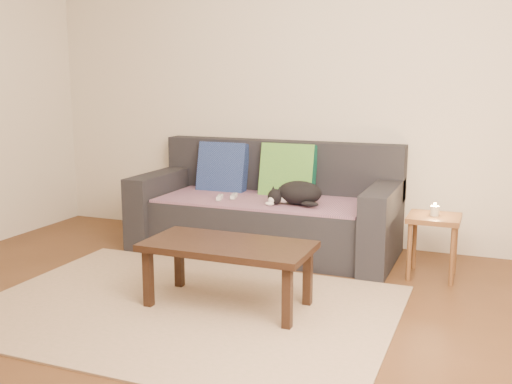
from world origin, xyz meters
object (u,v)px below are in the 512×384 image
sofa (267,213)px  wii_remote_a (234,196)px  cat (297,193)px  wii_remote_b (220,197)px  side_table (434,227)px  coffee_table (228,251)px

sofa → wii_remote_a: bearing=-149.0°
cat → wii_remote_a: (-0.55, 0.05, -0.07)m
sofa → wii_remote_a: size_ratio=14.00×
sofa → wii_remote_a: (-0.24, -0.14, 0.15)m
wii_remote_a → wii_remote_b: 0.12m
side_table → sofa: bearing=170.6°
sofa → coffee_table: sofa is taller
cat → coffee_table: size_ratio=0.43×
coffee_table → sofa: bearing=100.2°
sofa → side_table: (1.33, -0.22, 0.06)m
side_table → coffee_table: 1.53m
wii_remote_a → wii_remote_b: same height
sofa → wii_remote_b: bearing=-143.8°
cat → side_table: bearing=9.6°
sofa → side_table: bearing=-9.4°
coffee_table → wii_remote_a: bearing=112.3°
cat → wii_remote_b: cat is taller
cat → wii_remote_b: bearing=-165.3°
wii_remote_a → coffee_table: size_ratio=0.15×
cat → wii_remote_b: (-0.64, -0.04, -0.07)m
wii_remote_a → side_table: wii_remote_a is taller
wii_remote_b → coffee_table: size_ratio=0.15×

